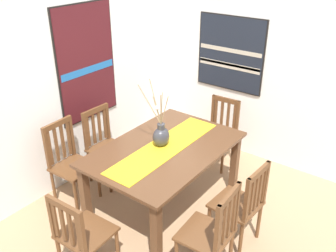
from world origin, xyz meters
name	(u,v)px	position (x,y,z in m)	size (l,w,h in m)	color
ground_plane	(196,235)	(0.00, 0.00, -0.01)	(6.40, 6.40, 0.03)	#A37F5B
wall_back	(63,74)	(0.00, 1.86, 1.35)	(6.40, 0.12, 2.70)	silver
wall_side	(283,64)	(1.86, 0.00, 1.35)	(0.12, 6.40, 2.70)	silver
dining_table	(165,156)	(0.18, 0.54, 0.66)	(1.64, 1.09, 0.77)	#51331E
table_runner	(165,147)	(0.18, 0.54, 0.77)	(1.51, 0.36, 0.01)	gold
centerpiece_vase	(161,135)	(0.18, 0.59, 0.89)	(0.23, 0.27, 0.73)	#333338
chair_0	(81,234)	(-1.02, 0.53, 0.47)	(0.44, 0.44, 0.89)	brown
chair_1	(212,232)	(-0.35, -0.36, 0.49)	(0.44, 0.44, 0.96)	brown
chair_2	(105,145)	(0.17, 1.45, 0.49)	(0.43, 0.43, 0.94)	brown
chair_3	(220,130)	(1.36, 0.54, 0.47)	(0.44, 0.44, 0.89)	brown
chair_4	(70,162)	(-0.35, 1.49, 0.49)	(0.44, 0.44, 0.96)	brown
chair_5	(242,203)	(0.16, -0.39, 0.48)	(0.44, 0.44, 0.92)	brown
painting_on_back_wall	(86,63)	(0.30, 1.79, 1.42)	(0.86, 0.05, 1.38)	black
painting_on_side_wall	(230,54)	(1.79, 0.69, 1.38)	(0.05, 0.95, 0.98)	black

